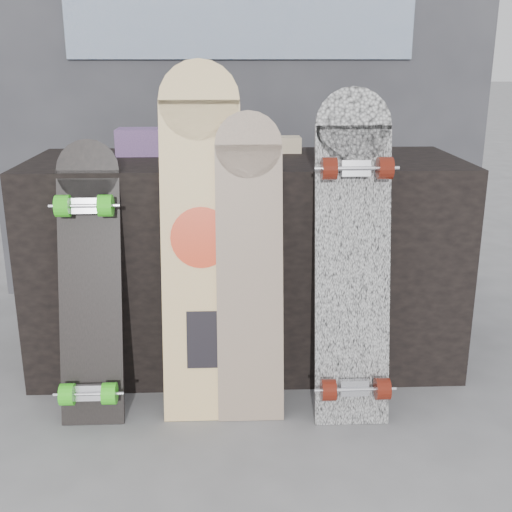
{
  "coord_description": "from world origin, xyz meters",
  "views": [
    {
      "loc": [
        -0.06,
        -1.88,
        1.16
      ],
      "look_at": [
        0.03,
        0.2,
        0.51
      ],
      "focal_mm": 45.0,
      "sensor_mm": 36.0,
      "label": 1
    }
  ],
  "objects_px": {
    "longboard_cascadia": "(353,255)",
    "longboard_celtic": "(249,258)",
    "vendor_table": "(246,261)",
    "longboard_geisha": "(201,232)",
    "skateboard_dark": "(89,280)"
  },
  "relations": [
    {
      "from": "longboard_cascadia",
      "to": "longboard_celtic",
      "type": "bearing_deg",
      "value": 171.02
    },
    {
      "from": "longboard_celtic",
      "to": "skateboard_dark",
      "type": "height_order",
      "value": "longboard_celtic"
    },
    {
      "from": "longboard_celtic",
      "to": "skateboard_dark",
      "type": "xyz_separation_m",
      "value": [
        -0.52,
        -0.01,
        -0.07
      ]
    },
    {
      "from": "vendor_table",
      "to": "longboard_cascadia",
      "type": "relative_size",
      "value": 1.49
    },
    {
      "from": "longboard_celtic",
      "to": "skateboard_dark",
      "type": "relative_size",
      "value": 1.1
    },
    {
      "from": "longboard_cascadia",
      "to": "skateboard_dark",
      "type": "height_order",
      "value": "longboard_cascadia"
    },
    {
      "from": "longboard_celtic",
      "to": "skateboard_dark",
      "type": "bearing_deg",
      "value": -178.7
    },
    {
      "from": "longboard_geisha",
      "to": "longboard_cascadia",
      "type": "relative_size",
      "value": 1.08
    },
    {
      "from": "longboard_geisha",
      "to": "longboard_celtic",
      "type": "relative_size",
      "value": 1.16
    },
    {
      "from": "vendor_table",
      "to": "longboard_geisha",
      "type": "xyz_separation_m",
      "value": [
        -0.16,
        -0.35,
        0.21
      ]
    },
    {
      "from": "vendor_table",
      "to": "longboard_celtic",
      "type": "height_order",
      "value": "longboard_celtic"
    },
    {
      "from": "vendor_table",
      "to": "longboard_geisha",
      "type": "bearing_deg",
      "value": -114.07
    },
    {
      "from": "skateboard_dark",
      "to": "longboard_cascadia",
      "type": "bearing_deg",
      "value": -2.72
    },
    {
      "from": "longboard_geisha",
      "to": "longboard_cascadia",
      "type": "height_order",
      "value": "longboard_geisha"
    },
    {
      "from": "longboard_celtic",
      "to": "longboard_cascadia",
      "type": "relative_size",
      "value": 0.93
    }
  ]
}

